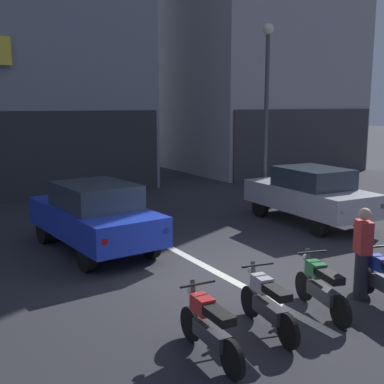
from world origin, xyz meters
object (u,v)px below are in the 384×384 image
street_lamp (267,96)px  motorcycle_silver_row_left_mid (268,303)px  motorcycle_green_row_centre (321,287)px  person_by_motorcycles (362,253)px  car_silver_parked_kerbside (310,193)px  motorcycle_red_row_leftmost (209,327)px  car_blue_crossing_near (94,214)px

street_lamp → motorcycle_silver_row_left_mid: size_ratio=3.61×
motorcycle_green_row_centre → person_by_motorcycles: person_by_motorcycles is taller
car_silver_parked_kerbside → motorcycle_green_row_centre: 6.44m
car_silver_parked_kerbside → person_by_motorcycles: size_ratio=2.50×
street_lamp → motorcycle_green_row_centre: size_ratio=3.66×
motorcycle_red_row_leftmost → person_by_motorcycles: 3.47m
person_by_motorcycles → motorcycle_silver_row_left_mid: bearing=-176.4°
car_silver_parked_kerbside → motorcycle_silver_row_left_mid: bearing=-138.5°
motorcycle_red_row_leftmost → person_by_motorcycles: (3.43, 0.37, 0.40)m
car_silver_parked_kerbside → motorcycle_red_row_leftmost: (-6.70, -5.09, -0.43)m
motorcycle_red_row_leftmost → motorcycle_silver_row_left_mid: (1.20, 0.23, 0.00)m
motorcycle_green_row_centre → street_lamp: bearing=57.5°
motorcycle_green_row_centre → person_by_motorcycles: (1.03, 0.06, 0.40)m
person_by_motorcycles → car_blue_crossing_near: bearing=120.5°
car_blue_crossing_near → car_silver_parked_kerbside: size_ratio=1.02×
car_silver_parked_kerbside → motorcycle_red_row_leftmost: size_ratio=2.49×
car_blue_crossing_near → motorcycle_red_row_leftmost: 5.63m
car_blue_crossing_near → person_by_motorcycles: 6.07m
car_blue_crossing_near → street_lamp: size_ratio=0.71×
car_silver_parked_kerbside → motorcycle_silver_row_left_mid: 7.35m
motorcycle_silver_row_left_mid → car_silver_parked_kerbside: bearing=41.5°
car_silver_parked_kerbside → motorcycle_green_row_centre: (-4.30, -4.78, -0.43)m
motorcycle_silver_row_left_mid → person_by_motorcycles: bearing=3.6°
street_lamp → motorcycle_green_row_centre: (-4.67, -7.33, -3.25)m
car_silver_parked_kerbside → person_by_motorcycles: (-3.27, -4.72, -0.03)m
motorcycle_red_row_leftmost → motorcycle_green_row_centre: bearing=7.4°
car_silver_parked_kerbside → person_by_motorcycles: bearing=-124.7°
motorcycle_red_row_leftmost → motorcycle_silver_row_left_mid: 1.22m
motorcycle_silver_row_left_mid → person_by_motorcycles: size_ratio=0.99×
car_silver_parked_kerbside → street_lamp: bearing=81.8°
motorcycle_red_row_leftmost → motorcycle_green_row_centre: same height
car_blue_crossing_near → motorcycle_green_row_centre: car_blue_crossing_near is taller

